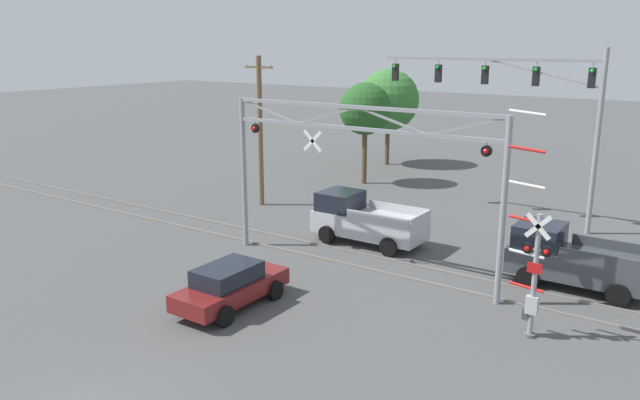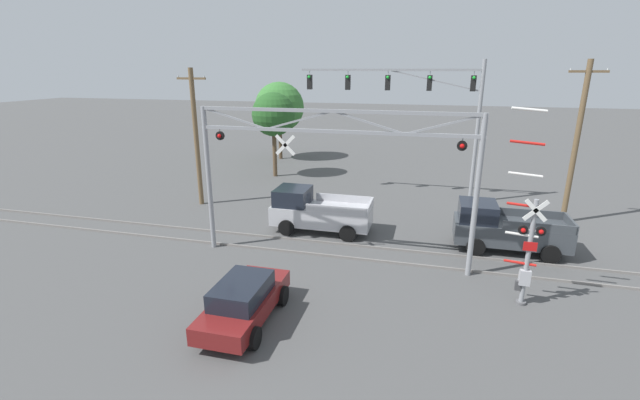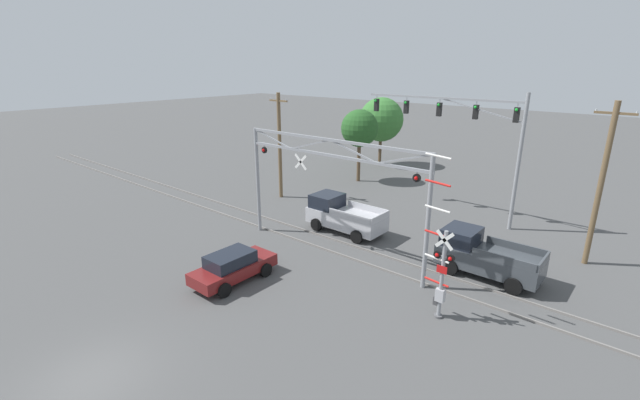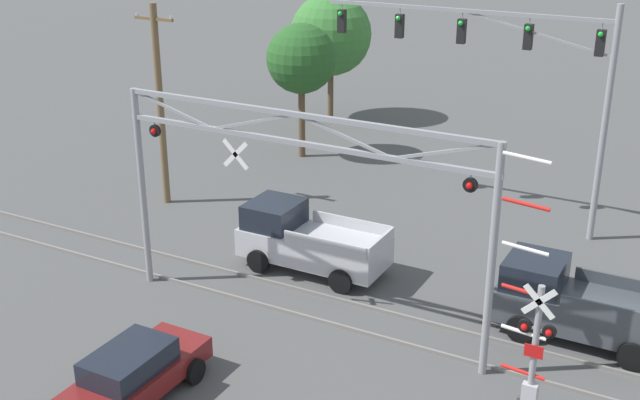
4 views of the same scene
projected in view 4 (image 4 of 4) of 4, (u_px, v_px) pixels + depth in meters
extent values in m
cube|color=gray|center=(303.00, 316.00, 24.37)|extent=(80.00, 0.08, 0.10)
cube|color=gray|center=(326.00, 296.00, 25.54)|extent=(80.00, 0.08, 0.10)
cylinder|color=gray|center=(142.00, 189.00, 25.49)|extent=(0.21, 0.21, 6.51)
cylinder|color=gray|center=(492.00, 264.00, 20.44)|extent=(0.21, 0.21, 6.51)
cube|color=gray|center=(297.00, 143.00, 22.09)|extent=(11.63, 0.14, 0.14)
cube|color=gray|center=(297.00, 114.00, 21.80)|extent=(11.63, 0.14, 0.14)
cube|color=gray|center=(172.00, 109.00, 23.83)|extent=(2.87, 0.08, 0.88)
cube|color=gray|center=(253.00, 122.00, 22.57)|extent=(2.87, 0.08, 0.88)
cube|color=gray|center=(343.00, 136.00, 21.31)|extent=(2.87, 0.08, 0.88)
cube|color=gray|center=(445.00, 152.00, 20.05)|extent=(2.87, 0.08, 0.88)
cylinder|color=black|center=(155.00, 131.00, 24.43)|extent=(0.38, 0.10, 0.38)
sphere|color=red|center=(154.00, 131.00, 24.37)|extent=(0.18, 0.18, 0.18)
cylinder|color=gray|center=(155.00, 123.00, 24.34)|extent=(0.04, 0.04, 0.10)
cylinder|color=black|center=(470.00, 185.00, 20.01)|extent=(0.38, 0.10, 0.38)
sphere|color=red|center=(469.00, 186.00, 19.96)|extent=(0.18, 0.18, 0.18)
cylinder|color=gray|center=(471.00, 176.00, 19.93)|extent=(0.04, 0.04, 0.10)
cube|color=white|center=(235.00, 154.00, 23.12)|extent=(0.88, 0.03, 0.88)
cube|color=white|center=(235.00, 154.00, 23.12)|extent=(0.88, 0.03, 0.88)
cylinder|color=black|center=(235.00, 155.00, 23.10)|extent=(0.04, 0.04, 0.02)
cylinder|color=gray|center=(533.00, 361.00, 18.63)|extent=(0.16, 0.16, 3.91)
cube|color=white|center=(539.00, 302.00, 17.95)|extent=(0.78, 0.03, 0.78)
cube|color=white|center=(539.00, 302.00, 17.95)|extent=(0.78, 0.03, 0.78)
cylinder|color=black|center=(539.00, 302.00, 17.93)|extent=(0.04, 0.04, 0.02)
cylinder|color=black|center=(525.00, 326.00, 18.44)|extent=(0.32, 0.09, 0.32)
sphere|color=red|center=(524.00, 327.00, 18.39)|extent=(0.16, 0.16, 0.16)
cylinder|color=black|center=(549.00, 332.00, 18.20)|extent=(0.32, 0.09, 0.32)
sphere|color=red|center=(549.00, 333.00, 18.15)|extent=(0.16, 0.16, 0.16)
cube|color=gray|center=(537.00, 329.00, 18.32)|extent=(0.64, 0.06, 0.06)
cube|color=red|center=(534.00, 351.00, 18.44)|extent=(0.44, 0.02, 0.32)
cube|color=#B2B2B7|center=(530.00, 393.00, 18.96)|extent=(0.36, 0.28, 0.56)
cylinder|color=red|center=(523.00, 372.00, 18.87)|extent=(1.06, 0.09, 0.17)
cylinder|color=white|center=(523.00, 332.00, 18.52)|extent=(1.06, 0.09, 0.17)
cylinder|color=red|center=(524.00, 291.00, 18.17)|extent=(1.06, 0.09, 0.17)
cylinder|color=white|center=(525.00, 249.00, 17.82)|extent=(1.06, 0.09, 0.17)
cylinder|color=red|center=(526.00, 204.00, 17.47)|extent=(1.06, 0.09, 0.17)
cylinder|color=white|center=(527.00, 158.00, 17.12)|extent=(1.06, 0.09, 0.17)
cylinder|color=gray|center=(604.00, 128.00, 28.24)|extent=(0.24, 0.24, 8.58)
cube|color=gray|center=(463.00, 11.00, 29.30)|extent=(10.92, 0.14, 0.14)
cube|color=gray|center=(536.00, 33.00, 28.32)|extent=(5.48, 0.08, 1.28)
cylinder|color=gray|center=(342.00, 6.00, 31.55)|extent=(0.04, 0.04, 0.30)
cube|color=black|center=(342.00, 21.00, 31.77)|extent=(0.30, 0.26, 0.90)
sphere|color=green|center=(340.00, 14.00, 31.52)|extent=(0.18, 0.18, 0.18)
cylinder|color=gray|center=(400.00, 10.00, 30.45)|extent=(0.04, 0.04, 0.30)
cube|color=black|center=(400.00, 26.00, 30.67)|extent=(0.30, 0.26, 0.90)
sphere|color=green|center=(398.00, 18.00, 30.42)|extent=(0.18, 0.18, 0.18)
cylinder|color=gray|center=(463.00, 15.00, 29.36)|extent=(0.04, 0.04, 0.30)
cube|color=black|center=(462.00, 31.00, 29.58)|extent=(0.30, 0.26, 0.90)
sphere|color=green|center=(461.00, 23.00, 29.32)|extent=(0.18, 0.18, 0.18)
cylinder|color=gray|center=(530.00, 20.00, 28.26)|extent=(0.04, 0.04, 0.30)
cube|color=black|center=(528.00, 37.00, 28.48)|extent=(0.30, 0.26, 0.90)
sphere|color=green|center=(528.00, 29.00, 28.23)|extent=(0.18, 0.18, 0.18)
cylinder|color=gray|center=(603.00, 25.00, 27.17)|extent=(0.04, 0.04, 0.30)
cube|color=black|center=(600.00, 43.00, 27.39)|extent=(0.30, 0.26, 0.90)
sphere|color=green|center=(601.00, 34.00, 27.13)|extent=(0.18, 0.18, 0.18)
cube|color=#B7B7BC|center=(314.00, 246.00, 27.09)|extent=(5.04, 2.04, 0.94)
cube|color=black|center=(274.00, 214.00, 27.44)|extent=(1.67, 1.88, 0.85)
cube|color=#B7B7BC|center=(324.00, 245.00, 25.63)|extent=(2.96, 0.08, 0.38)
cube|color=#B7B7BC|center=(352.00, 223.00, 27.24)|extent=(2.96, 0.08, 0.38)
cube|color=#B7B7BC|center=(381.00, 243.00, 25.76)|extent=(0.10, 1.96, 0.38)
cylinder|color=black|center=(259.00, 261.00, 27.11)|extent=(0.81, 0.24, 0.81)
cylinder|color=black|center=(289.00, 239.00, 28.80)|extent=(0.81, 0.24, 0.81)
cylinder|color=black|center=(341.00, 281.00, 25.73)|extent=(0.81, 0.24, 0.81)
cylinder|color=black|center=(368.00, 257.00, 27.42)|extent=(0.81, 0.24, 0.81)
cube|color=#3D4247|center=(584.00, 311.00, 22.98)|extent=(4.93, 2.04, 0.94)
cube|color=black|center=(535.00, 272.00, 23.31)|extent=(1.64, 1.88, 0.85)
cube|color=#3D4247|center=(615.00, 313.00, 21.53)|extent=(2.89, 0.08, 0.38)
cube|color=#3D4247|center=(626.00, 283.00, 23.13)|extent=(2.89, 0.08, 0.38)
cylinder|color=black|center=(520.00, 328.00, 22.98)|extent=(0.81, 0.24, 0.81)
cylinder|color=black|center=(538.00, 298.00, 24.67)|extent=(0.81, 0.24, 0.81)
cylinder|color=black|center=(632.00, 356.00, 21.63)|extent=(0.81, 0.24, 0.81)
cube|color=maroon|center=(135.00, 378.00, 20.29)|extent=(1.70, 4.30, 0.58)
cube|color=black|center=(129.00, 361.00, 19.94)|extent=(1.45, 2.24, 0.60)
cylinder|color=black|center=(143.00, 354.00, 21.84)|extent=(0.24, 0.69, 0.69)
cylinder|color=black|center=(194.00, 371.00, 21.08)|extent=(0.24, 0.69, 0.69)
cylinder|color=brown|center=(160.00, 107.00, 31.79)|extent=(0.28, 0.28, 8.11)
cube|color=brown|center=(154.00, 19.00, 30.52)|extent=(1.80, 0.12, 0.12)
cylinder|color=silver|center=(137.00, 15.00, 30.84)|extent=(0.08, 0.08, 0.12)
cylinder|color=silver|center=(171.00, 18.00, 30.12)|extent=(0.08, 0.08, 0.12)
cylinder|color=brown|center=(331.00, 91.00, 44.46)|extent=(0.32, 0.32, 3.18)
sphere|color=#387533|center=(331.00, 35.00, 43.31)|extent=(4.43, 4.43, 4.43)
cylinder|color=brown|center=(302.00, 120.00, 38.23)|extent=(0.32, 0.32, 3.62)
sphere|color=#265623|center=(301.00, 59.00, 37.15)|extent=(3.27, 3.27, 3.27)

